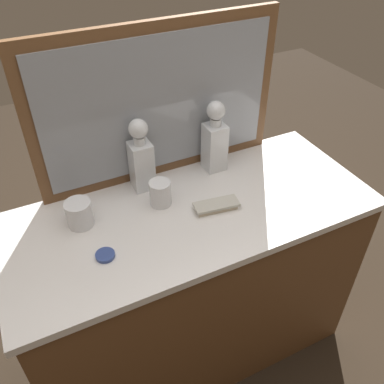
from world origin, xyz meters
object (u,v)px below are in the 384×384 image
(porcelain_dish, at_px, (105,255))
(crystal_tumbler_far_right, at_px, (160,194))
(crystal_decanter_right, at_px, (141,161))
(silver_brush_rear, at_px, (216,206))
(crystal_tumbler_right, at_px, (80,214))
(crystal_decanter_rear, at_px, (215,143))

(porcelain_dish, bearing_deg, crystal_tumbler_far_right, 32.36)
(crystal_decanter_right, relative_size, porcelain_dish, 4.65)
(crystal_decanter_right, relative_size, crystal_tumbler_far_right, 3.06)
(crystal_decanter_right, bearing_deg, silver_brush_rear, -51.55)
(crystal_decanter_right, xyz_separation_m, porcelain_dish, (-0.24, -0.28, -0.11))
(crystal_tumbler_far_right, bearing_deg, crystal_tumbler_right, 176.17)
(crystal_tumbler_far_right, height_order, porcelain_dish, crystal_tumbler_far_right)
(porcelain_dish, bearing_deg, crystal_decanter_right, 50.28)
(crystal_decanter_right, distance_m, silver_brush_rear, 0.32)
(crystal_decanter_right, relative_size, crystal_tumbler_right, 3.08)
(crystal_decanter_rear, distance_m, porcelain_dish, 0.61)
(crystal_tumbler_far_right, xyz_separation_m, silver_brush_rear, (0.17, -0.11, -0.03))
(crystal_decanter_right, xyz_separation_m, crystal_tumbler_far_right, (0.02, -0.12, -0.07))
(crystal_tumbler_right, bearing_deg, crystal_decanter_right, 21.07)
(crystal_decanter_rear, relative_size, crystal_tumbler_right, 3.13)
(crystal_decanter_rear, xyz_separation_m, silver_brush_rear, (-0.11, -0.23, -0.10))
(crystal_tumbler_right, height_order, silver_brush_rear, crystal_tumbler_right)
(silver_brush_rear, bearing_deg, crystal_decanter_rear, 63.50)
(crystal_decanter_rear, relative_size, silver_brush_rear, 1.73)
(crystal_decanter_right, height_order, silver_brush_rear, crystal_decanter_right)
(crystal_decanter_rear, height_order, crystal_tumbler_far_right, crystal_decanter_rear)
(crystal_decanter_rear, height_order, silver_brush_rear, crystal_decanter_rear)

